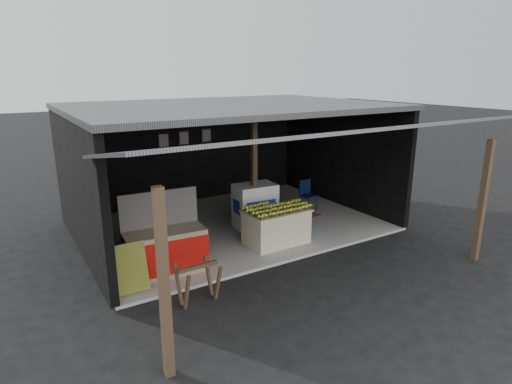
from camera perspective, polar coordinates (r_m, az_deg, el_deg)
ground at (r=8.86m, az=4.58°, el=-9.30°), size 80.00×80.00×0.00m
concrete_slab at (r=10.80m, az=-3.28°, el=-4.38°), size 7.00×5.00×0.06m
shophouse at (r=10.55m, az=-4.28°, el=6.76°), size 7.40×7.29×3.02m
banana_table at (r=9.48m, az=2.72°, el=-4.60°), size 1.42×0.89×0.77m
banana_pile at (r=9.33m, az=2.76°, el=-1.96°), size 1.30×0.79×0.15m
white_crate at (r=10.36m, az=-0.13°, el=-1.88°), size 1.02×0.73×1.09m
neighbor_stall at (r=8.29m, az=-12.01°, el=-7.46°), size 1.53×0.78×1.54m
green_signboard at (r=7.75m, az=-16.41°, el=-9.73°), size 0.58×0.27×0.85m
sawhorse at (r=7.28m, az=-7.74°, el=-11.43°), size 0.71×0.62×0.68m
water_barrel at (r=10.08m, az=6.42°, el=-4.29°), size 0.33×0.33×0.49m
plastic_chair at (r=11.83m, az=6.81°, el=-0.04°), size 0.41×0.41×0.83m
magenta_rug at (r=11.39m, az=4.39°, el=-3.13°), size 1.54×1.06×0.01m
picture_frames at (r=12.37m, az=-9.46°, el=7.13°), size 1.62×0.04×0.46m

